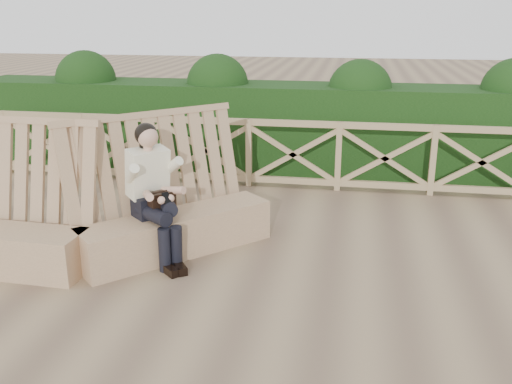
# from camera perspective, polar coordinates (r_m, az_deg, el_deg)

# --- Properties ---
(ground) EXTENTS (60.00, 60.00, 0.00)m
(ground) POSITION_cam_1_polar(r_m,az_deg,el_deg) (6.01, -0.22, -9.38)
(ground) COLOR brown
(ground) RESTS_ON ground
(bench) EXTENTS (4.11, 2.25, 1.62)m
(bench) POSITION_cam_1_polar(r_m,az_deg,el_deg) (6.81, -16.89, -3.10)
(bench) COLOR #987757
(bench) RESTS_ON ground
(woman) EXTENTS (0.88, 0.91, 1.56)m
(woman) POSITION_cam_1_polar(r_m,az_deg,el_deg) (6.49, -10.19, 0.31)
(woman) COLOR black
(woman) RESTS_ON ground
(guardrail) EXTENTS (10.10, 0.09, 1.10)m
(guardrail) POSITION_cam_1_polar(r_m,az_deg,el_deg) (9.08, 3.69, 3.78)
(guardrail) COLOR #947F56
(guardrail) RESTS_ON ground
(hedge) EXTENTS (12.00, 1.20, 1.50)m
(hedge) POSITION_cam_1_polar(r_m,az_deg,el_deg) (10.21, 4.48, 6.45)
(hedge) COLOR black
(hedge) RESTS_ON ground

